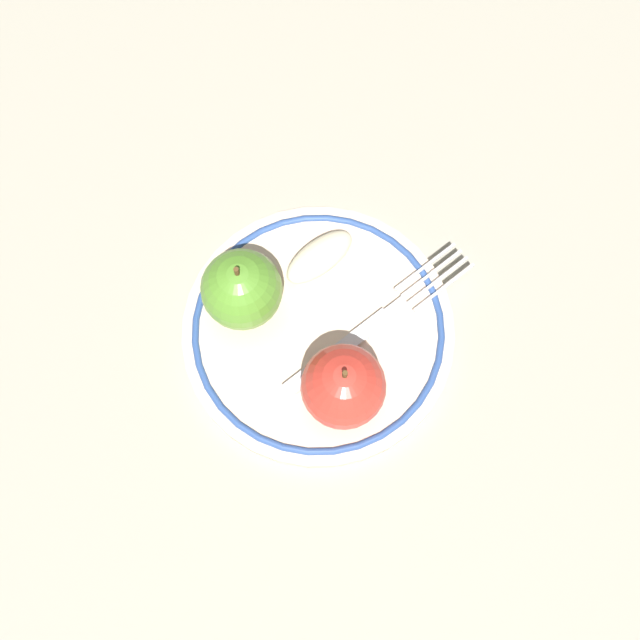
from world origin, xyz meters
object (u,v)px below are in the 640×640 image
at_px(apple_second_whole, 242,289).
at_px(fork, 373,324).
at_px(plate, 320,330).
at_px(apple_red_whole, 343,387).
at_px(apple_slice_front, 319,257).

bearing_deg(apple_second_whole, fork, 17.03).
xyz_separation_m(plate, apple_second_whole, (-0.06, -0.01, 0.04)).
distance_m(apple_second_whole, fork, 0.11).
bearing_deg(apple_red_whole, fork, 93.51).
distance_m(apple_slice_front, fork, 0.07).
xyz_separation_m(apple_slice_front, fork, (0.06, -0.03, -0.01)).
relative_size(plate, apple_second_whole, 3.09).
xyz_separation_m(plate, apple_red_whole, (0.04, -0.04, 0.04)).
relative_size(plate, apple_red_whole, 3.09).
distance_m(plate, apple_red_whole, 0.07).
bearing_deg(fork, apple_second_whole, 131.41).
bearing_deg(plate, apple_second_whole, -171.93).
bearing_deg(apple_slice_front, fork, 88.48).
bearing_deg(apple_slice_front, plate, 50.99).
bearing_deg(apple_second_whole, apple_slice_front, 58.86).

